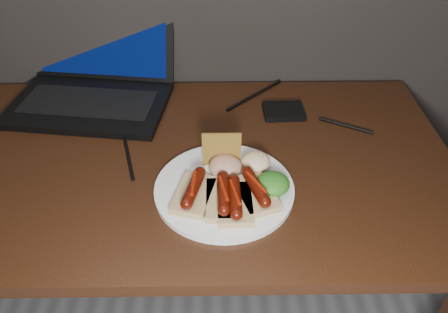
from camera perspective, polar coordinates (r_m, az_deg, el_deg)
name	(u,v)px	position (r m, az deg, el deg)	size (l,w,h in m)	color
desk	(158,185)	(1.09, -8.65, -3.76)	(1.40, 0.70, 0.75)	#341C0D
laptop	(94,80)	(1.27, -16.62, 9.61)	(0.45, 0.40, 0.25)	black
hard_drive	(284,111)	(1.17, 7.79, 5.89)	(0.11, 0.08, 0.02)	black
desk_cables	(175,126)	(1.12, -6.40, 3.99)	(0.96, 0.43, 0.01)	black
plate	(224,189)	(0.93, 0.03, -4.23)	(0.30, 0.30, 0.01)	silver
bread_sausage_left	(194,192)	(0.89, -3.97, -4.60)	(0.10, 0.13, 0.04)	tan
bread_sausage_center	(223,197)	(0.88, -0.07, -5.28)	(0.07, 0.12, 0.04)	tan
bread_sausage_right	(256,191)	(0.89, 4.14, -4.47)	(0.10, 0.13, 0.04)	tan
bread_sausage_extra	(235,201)	(0.87, 1.43, -5.83)	(0.07, 0.12, 0.04)	tan
crispbread	(222,149)	(0.95, -0.31, 0.93)	(0.09, 0.01, 0.09)	#B18530
salad_greens	(273,184)	(0.91, 6.41, -3.55)	(0.07, 0.07, 0.04)	#1A5010
salsa_mound	(225,166)	(0.94, 0.16, -1.29)	(0.07, 0.07, 0.04)	maroon
coleslaw_mound	(256,161)	(0.96, 4.16, -0.65)	(0.06, 0.06, 0.04)	beige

